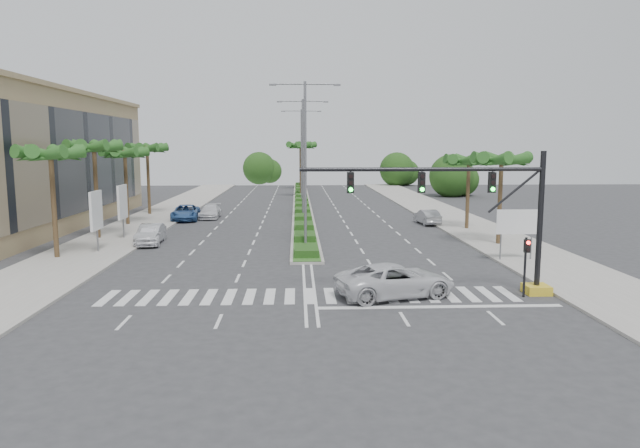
{
  "coord_description": "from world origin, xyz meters",
  "views": [
    {
      "loc": [
        -0.62,
        -27.68,
        7.46
      ],
      "look_at": [
        0.69,
        4.57,
        3.0
      ],
      "focal_mm": 32.0,
      "sensor_mm": 36.0,
      "label": 1
    }
  ],
  "objects_px": {
    "car_crossing": "(395,280)",
    "car_right": "(427,217)",
    "car_parked_b": "(150,234)",
    "car_parked_d": "(210,211)",
    "car_parked_c": "(186,213)",
    "car_parked_a": "(149,235)"
  },
  "relations": [
    {
      "from": "car_crossing",
      "to": "car_right",
      "type": "height_order",
      "value": "car_crossing"
    },
    {
      "from": "car_crossing",
      "to": "car_right",
      "type": "distance_m",
      "value": 27.08
    },
    {
      "from": "car_parked_b",
      "to": "car_parked_d",
      "type": "distance_m",
      "value": 15.57
    },
    {
      "from": "car_parked_d",
      "to": "car_right",
      "type": "height_order",
      "value": "car_right"
    },
    {
      "from": "car_parked_b",
      "to": "car_parked_d",
      "type": "xyz_separation_m",
      "value": [
        2.23,
        15.41,
        -0.05
      ]
    },
    {
      "from": "car_parked_c",
      "to": "car_parked_d",
      "type": "height_order",
      "value": "car_parked_c"
    },
    {
      "from": "car_parked_b",
      "to": "car_right",
      "type": "relative_size",
      "value": 1.07
    },
    {
      "from": "car_parked_d",
      "to": "car_parked_b",
      "type": "bearing_deg",
      "value": -98.89
    },
    {
      "from": "car_parked_b",
      "to": "car_parked_c",
      "type": "bearing_deg",
      "value": 87.82
    },
    {
      "from": "car_parked_b",
      "to": "car_parked_c",
      "type": "relative_size",
      "value": 0.82
    },
    {
      "from": "car_parked_c",
      "to": "car_crossing",
      "type": "relative_size",
      "value": 0.93
    },
    {
      "from": "car_parked_c",
      "to": "car_right",
      "type": "distance_m",
      "value": 23.91
    },
    {
      "from": "car_parked_a",
      "to": "car_parked_c",
      "type": "relative_size",
      "value": 0.78
    },
    {
      "from": "car_parked_a",
      "to": "car_parked_d",
      "type": "xyz_separation_m",
      "value": [
        2.23,
        15.75,
        -0.03
      ]
    },
    {
      "from": "car_parked_c",
      "to": "car_right",
      "type": "relative_size",
      "value": 1.29
    },
    {
      "from": "car_parked_a",
      "to": "car_crossing",
      "type": "distance_m",
      "value": 22.39
    },
    {
      "from": "car_parked_c",
      "to": "car_parked_d",
      "type": "distance_m",
      "value": 2.7
    },
    {
      "from": "car_parked_c",
      "to": "car_crossing",
      "type": "distance_m",
      "value": 33.89
    },
    {
      "from": "car_parked_a",
      "to": "car_right",
      "type": "bearing_deg",
      "value": 16.26
    },
    {
      "from": "car_parked_c",
      "to": "car_right",
      "type": "bearing_deg",
      "value": -13.72
    },
    {
      "from": "car_parked_a",
      "to": "car_parked_b",
      "type": "height_order",
      "value": "car_parked_b"
    },
    {
      "from": "car_parked_b",
      "to": "car_crossing",
      "type": "height_order",
      "value": "car_crossing"
    }
  ]
}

